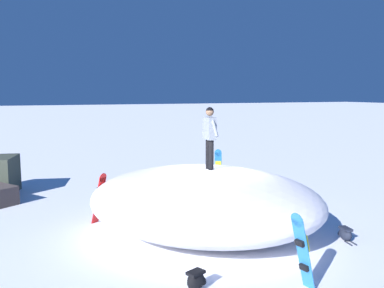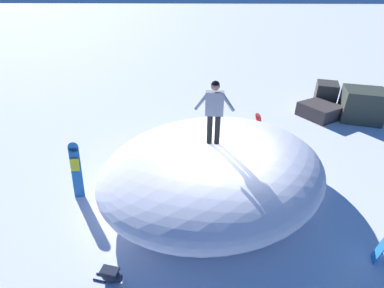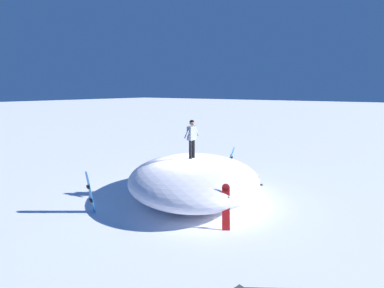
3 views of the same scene
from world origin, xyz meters
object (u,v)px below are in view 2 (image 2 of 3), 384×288
(snowboarder_standing, at_px, (214,108))
(backpack_near, at_px, (125,154))
(snowboard_secondary_upright, at_px, (259,131))
(snowboard_primary_upright, at_px, (76,169))
(backpack_far, at_px, (111,275))

(snowboarder_standing, height_order, backpack_near, snowboarder_standing)
(snowboard_secondary_upright, bearing_deg, snowboard_primary_upright, 116.07)
(backpack_far, bearing_deg, snowboard_primary_upright, 32.43)
(snowboarder_standing, xyz_separation_m, snowboard_primary_upright, (-0.10, 3.86, -1.91))
(snowboarder_standing, relative_size, backpack_far, 2.56)
(snowboard_primary_upright, xyz_separation_m, backpack_near, (1.84, -0.84, -0.62))
(snowboard_primary_upright, relative_size, backpack_near, 2.56)
(snowboarder_standing, height_order, backpack_far, snowboarder_standing)
(snowboarder_standing, distance_m, backpack_far, 4.39)
(snowboard_secondary_upright, bearing_deg, backpack_far, 145.15)
(snowboarder_standing, distance_m, snowboard_primary_upright, 4.31)
(backpack_near, bearing_deg, snowboard_secondary_upright, -79.11)
(snowboard_primary_upright, height_order, snowboard_secondary_upright, snowboard_primary_upright)
(snowboard_primary_upright, height_order, backpack_far, snowboard_primary_upright)
(snowboard_primary_upright, distance_m, snowboard_secondary_upright, 6.29)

